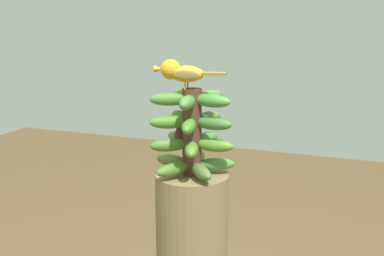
% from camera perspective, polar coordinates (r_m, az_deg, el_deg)
% --- Properties ---
extents(banana_bunch, '(0.25, 0.25, 0.25)m').
position_cam_1_polar(banana_bunch, '(1.35, -0.03, -0.51)').
color(banana_bunch, '#4C2D1E').
rests_on(banana_bunch, banana_tree).
extents(perched_bird, '(0.07, 0.21, 0.08)m').
position_cam_1_polar(perched_bird, '(1.32, -1.38, 6.77)').
color(perched_bird, '#C68933').
rests_on(perched_bird, banana_bunch).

